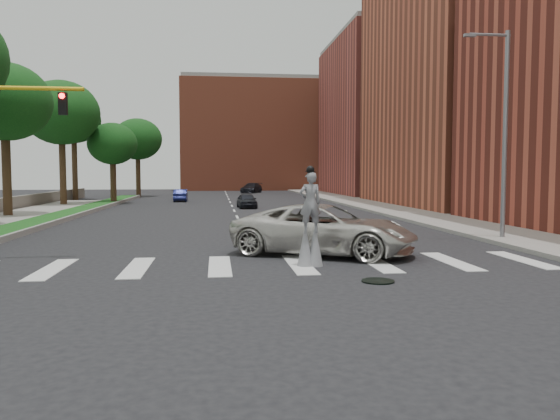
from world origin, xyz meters
name	(u,v)px	position (x,y,z in m)	size (l,w,h in m)	color
ground_plane	(263,271)	(0.00, 0.00, 0.00)	(160.00, 160.00, 0.00)	black
grass_median	(58,217)	(-11.50, 20.00, 0.12)	(2.00, 60.00, 0.25)	#144816
median_curb	(75,216)	(-10.45, 20.00, 0.14)	(0.20, 60.00, 0.28)	gray
sidewalk_right	(394,209)	(12.50, 25.00, 0.09)	(5.00, 90.00, 0.18)	gray
manhole	(378,281)	(3.00, -2.00, 0.02)	(0.90, 0.90, 0.04)	black
building_mid	(482,70)	(22.00, 30.00, 12.00)	(16.00, 22.00, 24.00)	#B45338
building_far	(394,119)	(22.00, 54.00, 10.00)	(16.00, 22.00, 20.00)	#AB493F
building_backdrop	(259,137)	(6.00, 78.00, 9.00)	(26.00, 14.00, 18.00)	#B45338
streetlight	(503,128)	(10.90, 6.00, 4.90)	(2.05, 0.20, 9.00)	slate
stilt_performer	(310,225)	(1.58, 0.67, 1.33)	(0.84, 0.55, 3.20)	#362415
suv_crossing	(324,229)	(2.50, 3.00, 0.92)	(3.05, 6.62, 1.84)	beige
car_near	(247,200)	(1.15, 29.13, 0.62)	(1.47, 3.65, 1.24)	black
car_mid	(181,195)	(-4.99, 40.09, 0.62)	(1.31, 3.75, 1.24)	navy
car_far	(251,188)	(3.67, 61.94, 0.71)	(2.00, 4.91, 1.42)	black
tree_3	(4,102)	(-14.93, 21.09, 7.49)	(5.94, 5.94, 10.07)	#362415
tree_4	(61,113)	(-14.71, 33.38, 8.11)	(6.55, 6.55, 10.93)	#362415
tree_5	(74,121)	(-16.29, 43.89, 8.37)	(5.62, 5.62, 10.83)	#362415
tree_6	(113,144)	(-10.99, 36.50, 5.59)	(4.60, 4.60, 7.60)	#362415
tree_7	(138,139)	(-10.74, 51.35, 6.91)	(5.84, 5.84, 9.44)	#362415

